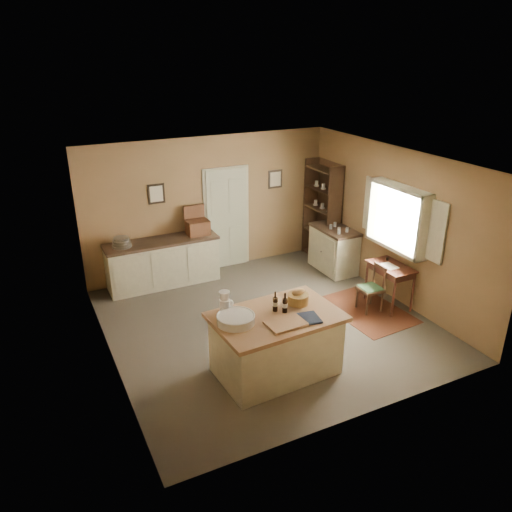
{
  "coord_description": "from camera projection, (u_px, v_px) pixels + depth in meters",
  "views": [
    {
      "loc": [
        -3.34,
        -6.37,
        4.25
      ],
      "look_at": [
        -0.1,
        0.22,
        1.15
      ],
      "focal_mm": 35.0,
      "sensor_mm": 36.0,
      "label": 1
    }
  ],
  "objects": [
    {
      "name": "ground",
      "position": [
        267.0,
        323.0,
        8.28
      ],
      "size": [
        5.0,
        5.0,
        0.0
      ],
      "primitive_type": "plane",
      "color": "#605649",
      "rests_on": "ground"
    },
    {
      "name": "wall_back",
      "position": [
        210.0,
        205.0,
        9.82
      ],
      "size": [
        5.0,
        0.1,
        2.7
      ],
      "primitive_type": "cube",
      "color": "olive",
      "rests_on": "ground"
    },
    {
      "name": "wall_front",
      "position": [
        369.0,
        322.0,
        5.68
      ],
      "size": [
        5.0,
        0.1,
        2.7
      ],
      "primitive_type": "cube",
      "color": "olive",
      "rests_on": "ground"
    },
    {
      "name": "wall_left",
      "position": [
        104.0,
        278.0,
        6.73
      ],
      "size": [
        0.1,
        5.0,
        2.7
      ],
      "primitive_type": "cube",
      "color": "olive",
      "rests_on": "ground"
    },
    {
      "name": "wall_right",
      "position": [
        394.0,
        224.0,
        8.76
      ],
      "size": [
        0.1,
        5.0,
        2.7
      ],
      "primitive_type": "cube",
      "color": "olive",
      "rests_on": "ground"
    },
    {
      "name": "ceiling",
      "position": [
        269.0,
        162.0,
        7.22
      ],
      "size": [
        5.0,
        5.0,
        0.0
      ],
      "primitive_type": "plane",
      "color": "silver",
      "rests_on": "wall_back"
    },
    {
      "name": "door",
      "position": [
        227.0,
        217.0,
        10.05
      ],
      "size": [
        0.97,
        0.06,
        2.11
      ],
      "primitive_type": "cube",
      "color": "#B6B999",
      "rests_on": "ground"
    },
    {
      "name": "framed_prints",
      "position": [
        219.0,
        186.0,
        9.73
      ],
      "size": [
        2.82,
        0.02,
        0.38
      ],
      "color": "black",
      "rests_on": "ground"
    },
    {
      "name": "window",
      "position": [
        400.0,
        218.0,
        8.49
      ],
      "size": [
        0.25,
        1.99,
        1.12
      ],
      "color": "beige",
      "rests_on": "ground"
    },
    {
      "name": "work_island",
      "position": [
        275.0,
        342.0,
        6.87
      ],
      "size": [
        1.77,
        1.21,
        1.2
      ],
      "rotation": [
        0.0,
        0.0,
        0.05
      ],
      "color": "beige",
      "rests_on": "ground"
    },
    {
      "name": "sideboard",
      "position": [
        163.0,
        261.0,
        9.46
      ],
      "size": [
        2.12,
        0.6,
        1.18
      ],
      "color": "beige",
      "rests_on": "ground"
    },
    {
      "name": "rug",
      "position": [
        366.0,
        310.0,
        8.68
      ],
      "size": [
        1.2,
        1.67,
        0.01
      ],
      "primitive_type": "cube",
      "rotation": [
        0.0,
        0.0,
        0.06
      ],
      "color": "#562513",
      "rests_on": "ground"
    },
    {
      "name": "writing_desk",
      "position": [
        391.0,
        271.0,
        8.6
      ],
      "size": [
        0.5,
        0.81,
        0.82
      ],
      "color": "black",
      "rests_on": "ground"
    },
    {
      "name": "desk_chair",
      "position": [
        370.0,
        289.0,
        8.55
      ],
      "size": [
        0.39,
        0.39,
        0.8
      ],
      "primitive_type": null,
      "rotation": [
        0.0,
        0.0,
        -0.03
      ],
      "color": "black",
      "rests_on": "ground"
    },
    {
      "name": "right_cabinet",
      "position": [
        334.0,
        249.0,
        10.09
      ],
      "size": [
        0.59,
        1.06,
        0.99
      ],
      "color": "beige",
      "rests_on": "ground"
    },
    {
      "name": "shelving_unit",
      "position": [
        324.0,
        211.0,
        10.46
      ],
      "size": [
        0.36,
        0.94,
        2.09
      ],
      "color": "black",
      "rests_on": "ground"
    }
  ]
}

